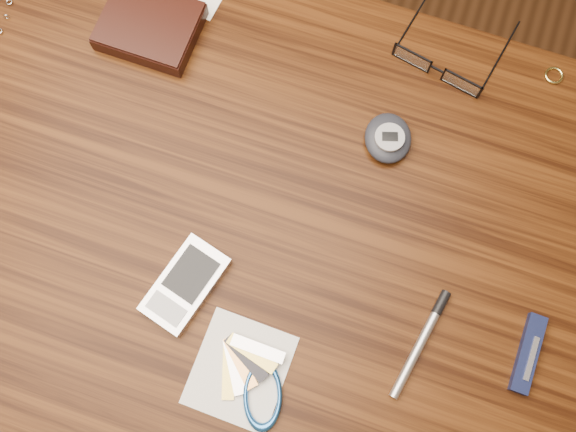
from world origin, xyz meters
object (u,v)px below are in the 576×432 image
eyeglasses (439,67)px  pedometer (388,138)px  pocket_knife (528,354)px  desk (236,251)px  pda_phone (185,285)px  notepad_keys (252,380)px  wallet_and_card (151,25)px  silver_pen (425,335)px

eyeglasses → pedometer: bearing=-106.1°
eyeglasses → pocket_knife: eyeglasses is taller
eyeglasses → desk: bearing=-121.7°
pda_phone → notepad_keys: (0.11, -0.07, -0.00)m
desk → notepad_keys: (0.08, -0.15, 0.11)m
eyeglasses → pda_phone: (-0.20, -0.35, -0.00)m
pda_phone → pedometer: 0.29m
pda_phone → wallet_and_card: bearing=118.9°
notepad_keys → pocket_knife: bearing=24.4°
desk → silver_pen: (0.25, -0.04, 0.11)m
pda_phone → silver_pen: size_ratio=0.87×
pedometer → silver_pen: bearing=-63.0°
pda_phone → silver_pen: 0.27m
pda_phone → notepad_keys: pda_phone is taller
silver_pen → eyeglasses: bearing=103.1°
pda_phone → pedometer: pedometer is taller
pedometer → eyeglasses: bearing=73.9°
pda_phone → pocket_knife: pda_phone is taller
wallet_and_card → eyeglasses: same height
pedometer → notepad_keys: bearing=-100.5°
pocket_knife → silver_pen: bearing=-171.0°
pocket_knife → silver_pen: (-0.11, -0.02, -0.00)m
notepad_keys → eyeglasses: bearing=78.0°
eyeglasses → pocket_knife: bearing=-58.1°
pocket_knife → silver_pen: pocket_knife is taller
pda_phone → pedometer: (0.16, 0.24, 0.00)m
notepad_keys → pocket_knife: notepad_keys is taller
notepad_keys → desk: bearing=118.9°
eyeglasses → silver_pen: bearing=-76.9°
wallet_and_card → pocket_knife: (0.54, -0.24, -0.01)m
wallet_and_card → pedometer: same height
pda_phone → pedometer: size_ratio=1.46×
wallet_and_card → pocket_knife: size_ratio=1.69×
pedometer → pocket_knife: size_ratio=0.88×
pedometer → desk: bearing=-129.8°
pedometer → pda_phone: bearing=-124.2°
pda_phone → pocket_knife: 0.39m
wallet_and_card → pedometer: size_ratio=1.92×
pda_phone → pocket_knife: bearing=7.7°
eyeglasses → pedometer: size_ratio=1.85×
desk → eyeglasses: bearing=58.3°
pocket_knife → silver_pen: 0.11m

